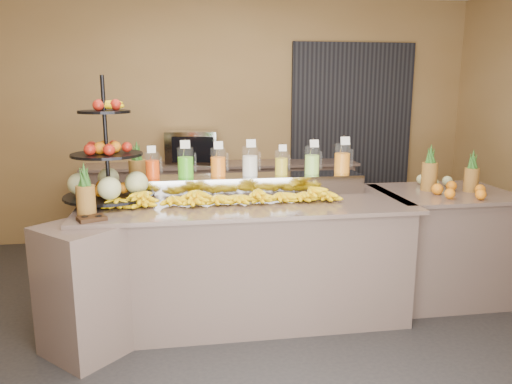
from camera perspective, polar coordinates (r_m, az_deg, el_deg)
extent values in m
plane|color=black|center=(3.87, -0.49, -15.61)|extent=(6.00, 6.00, 0.00)
cube|color=olive|center=(5.94, -4.12, 8.18)|extent=(6.00, 0.02, 2.80)
cube|color=black|center=(6.25, 10.82, 6.35)|extent=(1.50, 0.06, 2.20)
cube|color=gray|center=(3.96, -1.15, -7.84)|extent=(2.40, 0.90, 0.90)
cube|color=gray|center=(3.83, -1.18, -1.28)|extent=(2.50, 1.00, 0.03)
cube|color=gray|center=(3.62, -18.91, -10.52)|extent=(0.71, 0.71, 0.90)
cube|color=gray|center=(4.59, 20.32, -5.81)|extent=(1.00, 0.80, 0.90)
cube|color=gray|center=(4.47, 20.75, -0.13)|extent=(1.08, 0.88, 0.03)
cube|color=gray|center=(5.82, -3.76, -1.36)|extent=(3.00, 0.50, 0.90)
cube|color=gray|center=(5.73, -3.82, 3.17)|extent=(3.10, 0.55, 0.03)
cube|color=gray|center=(4.09, -0.68, 0.87)|extent=(1.85, 0.30, 0.15)
cylinder|color=silver|center=(4.03, -11.76, 3.02)|extent=(0.11, 0.11, 0.21)
cylinder|color=#E23700|center=(4.03, -11.74, 2.55)|extent=(0.11, 0.11, 0.14)
cylinder|color=gray|center=(4.03, -11.98, 3.69)|extent=(0.01, 0.01, 0.25)
cube|color=white|center=(3.96, -11.87, 4.79)|extent=(0.07, 0.02, 0.06)
cylinder|color=silver|center=(4.02, -8.06, 3.36)|extent=(0.13, 0.13, 0.24)
cylinder|color=#3DB417|center=(4.02, -8.04, 2.82)|extent=(0.12, 0.12, 0.16)
cylinder|color=gray|center=(4.02, -8.32, 4.13)|extent=(0.01, 0.01, 0.28)
cube|color=white|center=(3.94, -8.11, 5.41)|extent=(0.08, 0.02, 0.06)
cylinder|color=silver|center=(4.03, -4.35, 3.40)|extent=(0.12, 0.12, 0.23)
cylinder|color=orange|center=(4.04, -4.35, 2.89)|extent=(0.12, 0.12, 0.16)
cylinder|color=gray|center=(4.03, -4.60, 4.14)|extent=(0.01, 0.01, 0.27)
cube|color=white|center=(3.96, -4.32, 5.35)|extent=(0.07, 0.02, 0.06)
cylinder|color=silver|center=(4.06, -0.69, 3.56)|extent=(0.13, 0.13, 0.24)
cylinder|color=silver|center=(4.07, -0.69, 3.03)|extent=(0.12, 0.12, 0.16)
cylinder|color=gray|center=(4.06, -0.94, 4.32)|extent=(0.01, 0.01, 0.28)
cube|color=white|center=(3.98, -0.57, 5.58)|extent=(0.08, 0.02, 0.06)
cylinder|color=silver|center=(4.11, 2.91, 3.38)|extent=(0.11, 0.11, 0.20)
cylinder|color=gold|center=(4.11, 2.91, 2.94)|extent=(0.10, 0.10, 0.14)
cylinder|color=gray|center=(4.11, 2.70, 4.02)|extent=(0.01, 0.01, 0.24)
cube|color=white|center=(4.04, 3.07, 5.05)|extent=(0.06, 0.02, 0.05)
cylinder|color=silver|center=(4.17, 6.42, 3.63)|extent=(0.12, 0.12, 0.23)
cylinder|color=#99DB52|center=(4.17, 6.41, 3.14)|extent=(0.12, 0.12, 0.16)
cylinder|color=gray|center=(4.16, 6.20, 4.35)|extent=(0.01, 0.01, 0.27)
cube|color=white|center=(4.09, 6.68, 5.52)|extent=(0.07, 0.02, 0.06)
cylinder|color=silver|center=(4.24, 9.82, 3.79)|extent=(0.13, 0.13, 0.24)
cylinder|color=orange|center=(4.25, 9.80, 3.27)|extent=(0.12, 0.12, 0.17)
cylinder|color=gray|center=(4.24, 9.59, 4.55)|extent=(0.01, 0.01, 0.29)
cube|color=white|center=(4.16, 10.17, 5.78)|extent=(0.08, 0.02, 0.07)
ellipsoid|color=yellow|center=(3.78, -15.32, -0.98)|extent=(0.22, 0.16, 0.09)
ellipsoid|color=yellow|center=(3.76, -12.66, -0.90)|extent=(0.22, 0.16, 0.09)
ellipsoid|color=yellow|center=(3.75, -9.98, -0.81)|extent=(0.22, 0.16, 0.09)
ellipsoid|color=yellow|center=(3.75, -7.31, -0.72)|extent=(0.22, 0.16, 0.09)
ellipsoid|color=yellow|center=(3.76, -4.63, -0.64)|extent=(0.22, 0.16, 0.09)
ellipsoid|color=yellow|center=(3.78, -1.98, -0.55)|extent=(0.22, 0.16, 0.09)
ellipsoid|color=yellow|center=(3.80, 0.65, -0.46)|extent=(0.22, 0.16, 0.09)
ellipsoid|color=yellow|center=(3.83, 3.24, -0.37)|extent=(0.22, 0.16, 0.09)
ellipsoid|color=yellow|center=(3.87, 5.77, -0.28)|extent=(0.22, 0.16, 0.09)
ellipsoid|color=yellow|center=(3.92, 8.26, -0.19)|extent=(0.22, 0.16, 0.09)
ellipsoid|color=yellow|center=(3.75, -12.97, 0.04)|extent=(0.18, 0.14, 0.08)
ellipsoid|color=yellow|center=(3.74, -6.53, 0.25)|extent=(0.18, 0.14, 0.08)
ellipsoid|color=yellow|center=(3.78, -0.14, 0.45)|extent=(0.18, 0.14, 0.08)
ellipsoid|color=yellow|center=(3.87, 6.05, 0.64)|extent=(0.18, 0.14, 0.08)
cylinder|color=black|center=(3.87, -16.78, 5.67)|extent=(0.04, 0.04, 0.95)
cylinder|color=black|center=(3.93, -16.41, -0.42)|extent=(0.79, 0.79, 0.02)
cylinder|color=black|center=(3.88, -16.68, 4.13)|extent=(0.62, 0.62, 0.02)
cylinder|color=black|center=(3.85, -16.97, 8.77)|extent=(0.45, 0.45, 0.02)
sphere|color=#BBB980|center=(3.89, -13.43, 1.11)|extent=(0.18, 0.18, 0.18)
sphere|color=maroon|center=(3.86, -14.56, 4.98)|extent=(0.08, 0.08, 0.08)
sphere|color=orange|center=(3.94, -17.97, 0.35)|extent=(0.09, 0.09, 0.09)
cube|color=black|center=(3.46, -18.26, -2.88)|extent=(0.21, 0.19, 0.03)
cylinder|color=brown|center=(3.55, -18.85, -0.99)|extent=(0.13, 0.13, 0.21)
cone|color=#204B19|center=(3.52, -19.06, 1.98)|extent=(0.06, 0.06, 0.16)
cylinder|color=brown|center=(4.24, -13.33, 1.78)|extent=(0.15, 0.15, 0.27)
cone|color=#204B19|center=(4.21, -13.47, 4.66)|extent=(0.07, 0.07, 0.16)
cylinder|color=brown|center=(4.46, 19.18, 1.69)|extent=(0.13, 0.13, 0.24)
cylinder|color=brown|center=(4.54, 23.38, 1.29)|extent=(0.12, 0.12, 0.20)
ellipsoid|color=orange|center=(4.33, 22.36, 0.17)|extent=(0.36, 0.24, 0.09)
cube|color=gray|center=(5.69, -7.30, 5.09)|extent=(0.61, 0.47, 0.38)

